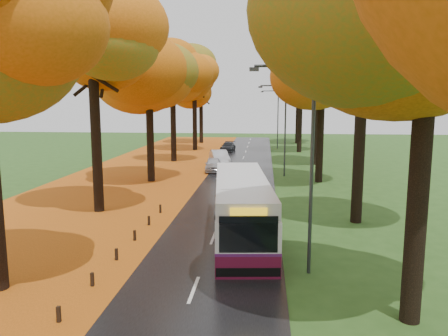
# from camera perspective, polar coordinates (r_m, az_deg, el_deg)

# --- Properties ---
(road) EXTENTS (6.50, 90.00, 0.04)m
(road) POSITION_cam_1_polar(r_m,az_deg,el_deg) (34.14, 1.16, -2.36)
(road) COLOR black
(road) RESTS_ON ground
(centre_line) EXTENTS (0.12, 90.00, 0.01)m
(centre_line) POSITION_cam_1_polar(r_m,az_deg,el_deg) (34.14, 1.16, -2.32)
(centre_line) COLOR silver
(centre_line) RESTS_ON road
(leaf_verge) EXTENTS (12.00, 90.00, 0.02)m
(leaf_verge) POSITION_cam_1_polar(r_m,az_deg,el_deg) (35.92, -13.32, -2.05)
(leaf_verge) COLOR #813C0B
(leaf_verge) RESTS_ON ground
(leaf_drift) EXTENTS (0.90, 90.00, 0.01)m
(leaf_drift) POSITION_cam_1_polar(r_m,az_deg,el_deg) (34.49, -3.90, -2.22)
(leaf_drift) COLOR #CF6215
(leaf_drift) RESTS_ON road
(trees_left) EXTENTS (9.20, 74.00, 13.88)m
(trees_left) POSITION_cam_1_polar(r_m,az_deg,el_deg) (36.86, -10.06, 13.20)
(trees_left) COLOR black
(trees_left) RESTS_ON ground
(trees_right) EXTENTS (9.30, 74.20, 13.96)m
(trees_right) POSITION_cam_1_polar(r_m,az_deg,el_deg) (35.77, 13.35, 13.48)
(trees_right) COLOR black
(trees_right) RESTS_ON ground
(bollard_row) EXTENTS (0.11, 23.51, 0.52)m
(bollard_row) POSITION_cam_1_polar(r_m,az_deg,el_deg) (15.81, -18.65, -15.50)
(bollard_row) COLOR black
(bollard_row) RESTS_ON ground
(streetlamp_near) EXTENTS (2.45, 0.18, 8.00)m
(streetlamp_near) POSITION_cam_1_polar(r_m,az_deg,el_deg) (16.59, 10.58, 1.97)
(streetlamp_near) COLOR #333538
(streetlamp_near) RESTS_ON ground
(streetlamp_mid) EXTENTS (2.45, 0.18, 8.00)m
(streetlamp_mid) POSITION_cam_1_polar(r_m,az_deg,el_deg) (38.49, 7.63, 5.88)
(streetlamp_mid) COLOR #333538
(streetlamp_mid) RESTS_ON ground
(streetlamp_far) EXTENTS (2.45, 0.18, 8.00)m
(streetlamp_far) POSITION_cam_1_polar(r_m,az_deg,el_deg) (60.46, 6.82, 6.95)
(streetlamp_far) COLOR #333538
(streetlamp_far) RESTS_ON ground
(bus) EXTENTS (3.58, 11.10, 2.87)m
(bus) POSITION_cam_1_polar(r_m,az_deg,el_deg) (21.50, 2.29, -4.92)
(bus) COLOR #550D26
(bus) RESTS_ON road
(car_white) EXTENTS (1.85, 3.87, 1.28)m
(car_white) POSITION_cam_1_polar(r_m,az_deg,el_deg) (41.00, -1.41, 0.47)
(car_white) COLOR #BABABE
(car_white) RESTS_ON road
(car_silver) EXTENTS (2.76, 4.83, 1.50)m
(car_silver) POSITION_cam_1_polar(r_m,az_deg,el_deg) (45.06, -0.61, 1.37)
(car_silver) COLOR #AAACB2
(car_silver) RESTS_ON road
(car_dark) EXTENTS (1.95, 4.15, 1.17)m
(car_dark) POSITION_cam_1_polar(r_m,az_deg,el_deg) (57.27, 0.52, 2.81)
(car_dark) COLOR black
(car_dark) RESTS_ON road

